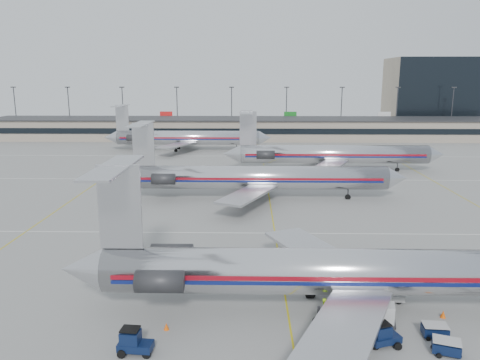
{
  "coord_description": "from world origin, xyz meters",
  "views": [
    {
      "loc": [
        -3.09,
        -43.2,
        18.15
      ],
      "look_at": [
        -4.36,
        19.05,
        4.5
      ],
      "focal_mm": 35.0,
      "sensor_mm": 36.0,
      "label": 1
    }
  ],
  "objects_px": {
    "jet_foreground": "(340,271)",
    "jet_second_row": "(254,177)",
    "uld_container": "(384,315)",
    "tug_center": "(383,336)",
    "belt_loader": "(382,294)"
  },
  "relations": [
    {
      "from": "jet_foreground",
      "to": "jet_second_row",
      "type": "distance_m",
      "value": 35.79
    },
    {
      "from": "uld_container",
      "to": "tug_center",
      "type": "bearing_deg",
      "value": -94.07
    },
    {
      "from": "uld_container",
      "to": "belt_loader",
      "type": "bearing_deg",
      "value": 89.17
    },
    {
      "from": "tug_center",
      "to": "uld_container",
      "type": "bearing_deg",
      "value": 53.9
    },
    {
      "from": "jet_foreground",
      "to": "uld_container",
      "type": "distance_m",
      "value": 4.47
    },
    {
      "from": "uld_container",
      "to": "belt_loader",
      "type": "xyz_separation_m",
      "value": [
        0.96,
        3.94,
        -0.28
      ]
    },
    {
      "from": "belt_loader",
      "to": "uld_container",
      "type": "bearing_deg",
      "value": -101.54
    },
    {
      "from": "belt_loader",
      "to": "jet_foreground",
      "type": "bearing_deg",
      "value": -152.59
    },
    {
      "from": "uld_container",
      "to": "jet_second_row",
      "type": "bearing_deg",
      "value": 116.92
    },
    {
      "from": "tug_center",
      "to": "uld_container",
      "type": "relative_size",
      "value": 1.22
    },
    {
      "from": "uld_container",
      "to": "jet_foreground",
      "type": "bearing_deg",
      "value": 158.33
    },
    {
      "from": "belt_loader",
      "to": "jet_second_row",
      "type": "bearing_deg",
      "value": 109.31
    },
    {
      "from": "jet_foreground",
      "to": "jet_second_row",
      "type": "bearing_deg",
      "value": 100.24
    },
    {
      "from": "jet_second_row",
      "to": "uld_container",
      "type": "relative_size",
      "value": 23.48
    },
    {
      "from": "jet_second_row",
      "to": "uld_container",
      "type": "height_order",
      "value": "jet_second_row"
    }
  ]
}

